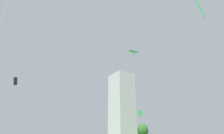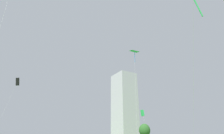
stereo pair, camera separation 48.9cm
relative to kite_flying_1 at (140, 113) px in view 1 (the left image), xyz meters
The scene contains 5 objects.
kite_flying_1 is the anchor object (origin of this frame).
kite_flying_2 24.44m from the kite_flying_1, 122.22° to the right, with size 5.39×8.39×22.94m.
kite_flying_5 38.01m from the kite_flying_1, behind, with size 3.23×2.83×16.72m.
park_tree_0 11.44m from the kite_flying_1, 118.04° to the right, with size 2.96×2.96×6.66m.
distant_highrise_0 86.03m from the kite_flying_1, 69.66° to the left, with size 15.10×17.32×56.20m, color #A8A8AD.
Camera 1 is at (-7.64, -17.21, 1.50)m, focal length 28.89 mm.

